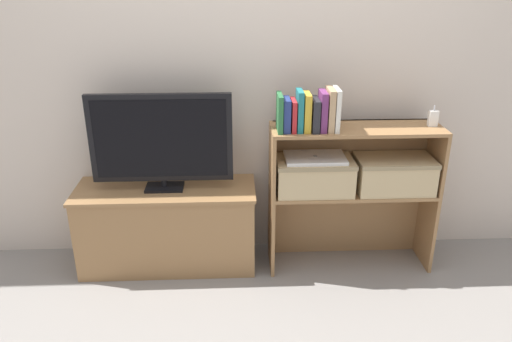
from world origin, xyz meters
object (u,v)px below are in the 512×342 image
(book_plum, at_px, (323,111))
(storage_basket_left, at_px, (314,174))
(book_charcoal, at_px, (315,115))
(book_teal, at_px, (300,111))
(book_tan, at_px, (330,110))
(book_ivory, at_px, (336,109))
(book_navy, at_px, (286,115))
(book_crimson, at_px, (293,115))
(book_forest, at_px, (280,113))
(storage_basket_right, at_px, (394,172))
(tv, at_px, (161,140))
(laptop, at_px, (315,158))
(baby_monitor, at_px, (433,118))
(tv_stand, at_px, (168,226))
(book_mustard, at_px, (307,112))

(book_plum, xyz_separation_m, storage_basket_left, (-0.02, 0.03, -0.38))
(book_charcoal, bearing_deg, book_teal, 180.00)
(book_charcoal, xyz_separation_m, book_tan, (0.08, 0.00, 0.03))
(book_ivory, relative_size, storage_basket_left, 0.53)
(book_navy, bearing_deg, book_teal, 0.00)
(book_crimson, xyz_separation_m, book_plum, (0.16, 0.00, 0.02))
(storage_basket_left, bearing_deg, book_forest, -172.62)
(storage_basket_right, bearing_deg, tv, 177.73)
(storage_basket_right, bearing_deg, book_forest, -177.70)
(laptop, bearing_deg, storage_basket_right, 0.00)
(tv, xyz_separation_m, baby_monitor, (1.53, -0.04, 0.12))
(tv, height_order, storage_basket_right, tv)
(tv_stand, bearing_deg, book_forest, -7.04)
(book_tan, bearing_deg, tv_stand, 175.00)
(book_tan, relative_size, book_ivory, 0.99)
(book_crimson, xyz_separation_m, book_teal, (0.03, 0.00, 0.03))
(book_crimson, distance_m, book_plum, 0.16)
(tv_stand, bearing_deg, book_tan, -5.00)
(book_crimson, bearing_deg, storage_basket_right, 2.59)
(tv_stand, relative_size, book_plum, 4.89)
(storage_basket_left, bearing_deg, book_mustard, -156.71)
(book_ivory, bearing_deg, book_crimson, 180.00)
(book_mustard, bearing_deg, book_charcoal, 0.00)
(book_forest, xyz_separation_m, book_mustard, (0.15, 0.00, 0.00))
(book_plum, relative_size, storage_basket_right, 0.49)
(book_ivory, height_order, storage_basket_left, book_ivory)
(book_crimson, bearing_deg, book_tan, 0.00)
(book_teal, height_order, baby_monitor, book_teal)
(book_mustard, height_order, book_tan, book_tan)
(book_tan, bearing_deg, book_plum, 180.00)
(storage_basket_right, bearing_deg, book_ivory, -175.79)
(baby_monitor, height_order, laptop, baby_monitor)
(book_navy, distance_m, book_charcoal, 0.16)
(book_forest, relative_size, book_charcoal, 1.15)
(book_teal, distance_m, baby_monitor, 0.77)
(book_charcoal, xyz_separation_m, baby_monitor, (0.68, 0.04, -0.04))
(book_ivory, bearing_deg, book_navy, 180.00)
(book_crimson, height_order, book_charcoal, book_charcoal)
(book_tan, xyz_separation_m, storage_basket_left, (-0.06, 0.03, -0.39))
(book_forest, relative_size, book_ivory, 0.87)
(book_mustard, xyz_separation_m, laptop, (0.06, 0.03, -0.28))
(tv_stand, xyz_separation_m, book_teal, (0.77, -0.08, 0.74))
(baby_monitor, bearing_deg, book_mustard, -176.66)
(book_crimson, bearing_deg, baby_monitor, 3.04)
(storage_basket_right, bearing_deg, baby_monitor, 4.43)
(book_teal, bearing_deg, baby_monitor, 3.17)
(book_ivory, bearing_deg, baby_monitor, 4.29)
(book_forest, xyz_separation_m, book_charcoal, (0.19, 0.00, -0.01))
(tv, distance_m, baby_monitor, 1.54)
(book_forest, bearing_deg, book_mustard, 0.00)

